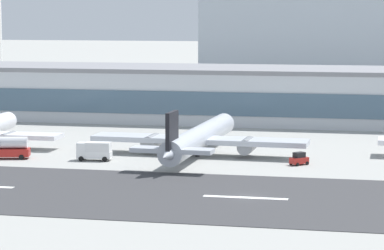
% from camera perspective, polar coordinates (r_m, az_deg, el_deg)
% --- Properties ---
extents(ground_plane, '(1400.00, 1400.00, 0.00)m').
position_cam_1_polar(ground_plane, '(127.50, 3.56, -4.57)').
color(ground_plane, '#9E9E99').
extents(runway_strip, '(800.00, 34.38, 0.08)m').
position_cam_1_polar(runway_strip, '(126.80, 3.51, -4.62)').
color(runway_strip, '#38383A').
rests_on(runway_strip, ground_plane).
extents(runway_centreline_dash_4, '(12.00, 1.20, 0.01)m').
position_cam_1_polar(runway_centreline_dash_4, '(126.82, 3.40, -4.60)').
color(runway_centreline_dash_4, white).
rests_on(runway_centreline_dash_4, runway_strip).
extents(terminal_building, '(174.86, 27.76, 12.88)m').
position_cam_1_polar(terminal_building, '(216.68, 3.33, 1.96)').
color(terminal_building, silver).
rests_on(terminal_building, ground_plane).
extents(airliner_black_tail_gate_1, '(39.95, 47.83, 9.98)m').
position_cam_1_polar(airliner_black_tail_gate_1, '(162.91, 0.37, -0.88)').
color(airliner_black_tail_gate_1, silver).
rests_on(airliner_black_tail_gate_1, ground_plane).
extents(service_box_truck_0, '(6.19, 3.12, 3.25)m').
position_cam_1_polar(service_box_truck_0, '(159.22, -6.20, -1.61)').
color(service_box_truck_0, white).
rests_on(service_box_truck_0, ground_plane).
extents(service_baggage_tug_1, '(3.34, 3.45, 2.20)m').
position_cam_1_polar(service_baggage_tug_1, '(154.78, 6.79, -2.14)').
color(service_baggage_tug_1, '#B2231E').
rests_on(service_baggage_tug_1, ground_plane).
extents(service_fuel_truck_2, '(8.88, 4.56, 3.95)m').
position_cam_1_polar(service_fuel_truck_2, '(163.58, -11.72, -1.40)').
color(service_fuel_truck_2, '#B2231E').
rests_on(service_fuel_truck_2, ground_plane).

